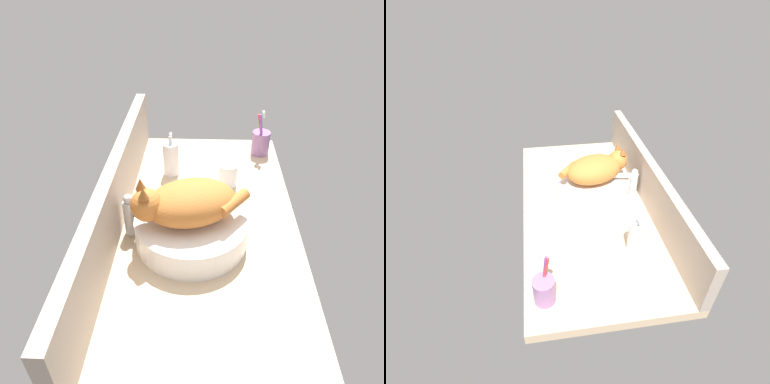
# 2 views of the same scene
# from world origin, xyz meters

# --- Properties ---
(ground_plane) EXTENTS (1.12, 0.56, 0.04)m
(ground_plane) POSITION_xyz_m (0.00, 0.00, -0.02)
(ground_plane) COLOR #D1B28E
(backsplash_panel) EXTENTS (1.12, 0.04, 0.20)m
(backsplash_panel) POSITION_xyz_m (0.00, 0.26, 0.10)
(backsplash_panel) COLOR #AD9E8E
(backsplash_panel) RESTS_ON ground_plane
(sink_basin) EXTENTS (0.32, 0.32, 0.08)m
(sink_basin) POSITION_xyz_m (-0.07, 0.04, 0.04)
(sink_basin) COLOR white
(sink_basin) RESTS_ON ground_plane
(cat) EXTENTS (0.24, 0.32, 0.14)m
(cat) POSITION_xyz_m (-0.08, 0.05, 0.14)
(cat) COLOR #CC7533
(cat) RESTS_ON sink_basin
(faucet) EXTENTS (0.04, 0.12, 0.14)m
(faucet) POSITION_xyz_m (-0.05, 0.20, 0.07)
(faucet) COLOR silver
(faucet) RESTS_ON ground_plane
(soap_dispenser) EXTENTS (0.06, 0.06, 0.16)m
(soap_dispenser) POSITION_xyz_m (0.28, 0.12, 0.06)
(soap_dispenser) COLOR silver
(soap_dispenser) RESTS_ON ground_plane
(toothbrush_cup) EXTENTS (0.07, 0.07, 0.19)m
(toothbrush_cup) POSITION_xyz_m (0.45, -0.21, 0.05)
(toothbrush_cup) COLOR #996BA8
(toothbrush_cup) RESTS_ON ground_plane
(water_glass) EXTENTS (0.06, 0.06, 0.08)m
(water_glass) POSITION_xyz_m (0.22, -0.08, 0.04)
(water_glass) COLOR white
(water_glass) RESTS_ON ground_plane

